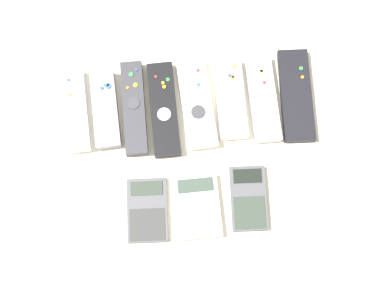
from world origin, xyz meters
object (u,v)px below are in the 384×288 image
at_px(remote_4, 197,105).
at_px(calculator_2, 248,198).
at_px(remote_2, 134,108).
at_px(remote_7, 296,95).
at_px(remote_0, 76,111).
at_px(remote_3, 164,109).
at_px(calculator_1, 199,207).
at_px(remote_6, 263,99).
at_px(remote_1, 105,110).
at_px(remote_5, 230,99).
at_px(calculator_0, 147,210).

bearing_deg(remote_4, calculator_2, -70.19).
height_order(remote_2, remote_7, remote_2).
height_order(remote_0, remote_3, remote_0).
distance_m(remote_2, calculator_1, 0.23).
bearing_deg(remote_6, remote_7, 1.69).
distance_m(remote_7, calculator_2, 0.22).
distance_m(remote_3, calculator_2, 0.24).
bearing_deg(remote_0, remote_4, -4.67).
bearing_deg(calculator_2, remote_0, 150.75).
height_order(remote_0, remote_6, remote_0).
height_order(remote_1, remote_5, remote_5).
xyz_separation_m(remote_2, remote_3, (0.06, -0.01, -0.00)).
bearing_deg(remote_0, remote_1, -4.85).
height_order(remote_4, remote_6, remote_4).
distance_m(remote_0, remote_1, 0.06).
height_order(remote_0, calculator_0, remote_0).
relative_size(remote_2, remote_3, 0.99).
distance_m(remote_1, remote_6, 0.31).
xyz_separation_m(remote_0, remote_6, (0.36, -0.00, -0.00)).
bearing_deg(remote_1, calculator_1, -53.58).
relative_size(remote_6, remote_7, 0.91).
distance_m(remote_4, remote_7, 0.20).
bearing_deg(remote_3, remote_2, 171.75).
bearing_deg(calculator_1, remote_2, 117.46).
xyz_separation_m(remote_6, remote_7, (0.07, 0.00, -0.00)).
xyz_separation_m(remote_6, calculator_1, (-0.14, -0.20, -0.00)).
bearing_deg(remote_0, remote_3, -6.41).
bearing_deg(remote_5, remote_0, -179.75).
bearing_deg(remote_6, calculator_0, -141.51).
xyz_separation_m(remote_2, calculator_0, (0.01, -0.20, -0.00)).
relative_size(remote_4, calculator_2, 1.44).
bearing_deg(remote_5, remote_4, -174.18).
bearing_deg(remote_1, remote_3, -6.96).
height_order(remote_3, remote_4, remote_4).
bearing_deg(calculator_1, remote_5, 67.84).
height_order(remote_4, remote_7, remote_4).
bearing_deg(remote_3, remote_5, 3.10).
height_order(remote_2, remote_4, same).
bearing_deg(remote_2, calculator_1, -61.77).
bearing_deg(calculator_2, remote_5, 96.81).
xyz_separation_m(remote_0, calculator_0, (0.13, -0.20, -0.00)).
height_order(remote_7, calculator_2, remote_7).
distance_m(remote_1, remote_7, 0.37).
bearing_deg(remote_3, remote_7, 0.50).
distance_m(remote_0, remote_4, 0.23).
relative_size(remote_2, remote_4, 1.05).
bearing_deg(remote_4, remote_5, 2.21).
distance_m(remote_1, remote_5, 0.24).
xyz_separation_m(remote_2, remote_5, (0.19, 0.00, 0.00)).
bearing_deg(remote_3, remote_4, 1.78).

